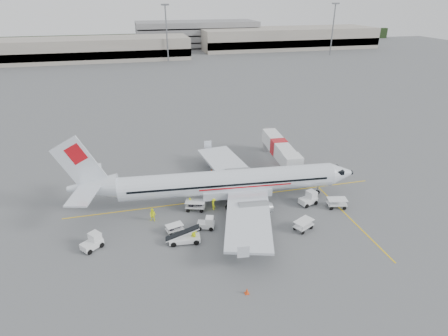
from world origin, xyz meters
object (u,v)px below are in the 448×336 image
at_px(tug_fore, 308,198).
at_px(tug_mid, 206,223).
at_px(aircraft, 229,167).
at_px(belt_loader, 184,233).
at_px(jet_bridge, 278,152).
at_px(tug_aft, 91,242).

relative_size(tug_fore, tug_mid, 1.18).
bearing_deg(aircraft, belt_loader, -128.22).
bearing_deg(jet_bridge, tug_aft, -146.11).
bearing_deg(aircraft, jet_bridge, 46.89).
bearing_deg(aircraft, tug_mid, -122.91).
height_order(belt_loader, tug_mid, belt_loader).
bearing_deg(tug_fore, jet_bridge, 68.73).
bearing_deg(belt_loader, tug_mid, 41.96).
xyz_separation_m(tug_fore, tug_aft, (-28.03, -3.09, -0.03)).
distance_m(jet_bridge, tug_aft, 33.44).
height_order(belt_loader, tug_fore, belt_loader).
height_order(aircraft, jet_bridge, aircraft).
height_order(tug_fore, tug_aft, tug_fore).
xyz_separation_m(belt_loader, tug_mid, (2.97, 2.21, -0.50)).
distance_m(aircraft, tug_mid, 8.38).
bearing_deg(tug_aft, tug_mid, -35.34).
relative_size(jet_bridge, tug_fore, 6.77).
height_order(jet_bridge, belt_loader, jet_bridge).
relative_size(aircraft, tug_aft, 16.45).
height_order(jet_bridge, tug_mid, jet_bridge).
bearing_deg(aircraft, tug_aft, -155.08).
relative_size(aircraft, tug_mid, 18.78).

